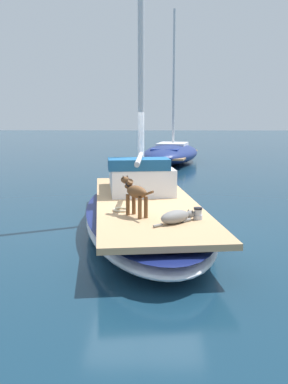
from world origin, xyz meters
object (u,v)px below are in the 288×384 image
at_px(dog_grey, 177,217).
at_px(deck_winch, 198,214).
at_px(sailboat_main, 145,215).
at_px(coiled_rope, 121,210).
at_px(moored_boat_far_astern, 171,153).
at_px(dog_brown, 135,193).

distance_m(dog_grey, deck_winch, 0.46).
distance_m(sailboat_main, dog_grey, 2.09).
xyz_separation_m(coiled_rope, moored_boat_far_astern, (1.41, 14.15, -0.15)).
xyz_separation_m(sailboat_main, dog_grey, (0.57, -1.97, 0.43)).
bearing_deg(dog_brown, dog_grey, -34.00).
bearing_deg(dog_brown, deck_winch, -11.67).
relative_size(deck_winch, moored_boat_far_astern, 0.03).
height_order(dog_brown, dog_grey, dog_brown).
height_order(deck_winch, coiled_rope, deck_winch).
bearing_deg(moored_boat_far_astern, dog_brown, -94.40).
xyz_separation_m(deck_winch, moored_boat_far_astern, (0.03, 14.80, -0.23)).
relative_size(sailboat_main, deck_winch, 35.73).
relative_size(sailboat_main, moored_boat_far_astern, 0.98).
height_order(sailboat_main, moored_boat_far_astern, moored_boat_far_astern).
xyz_separation_m(dog_grey, deck_winch, (0.38, 0.26, -0.01)).
distance_m(deck_winch, coiled_rope, 1.53).
relative_size(dog_brown, dog_grey, 1.03).
height_order(dog_brown, moored_boat_far_astern, moored_boat_far_astern).
bearing_deg(deck_winch, dog_brown, 168.33).
distance_m(dog_brown, coiled_rope, 0.65).
xyz_separation_m(dog_grey, coiled_rope, (-1.00, 0.91, -0.08)).
bearing_deg(dog_brown, coiled_rope, 123.75).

